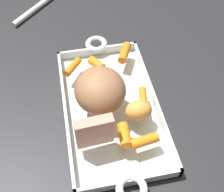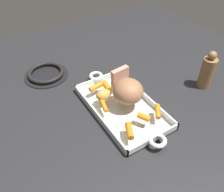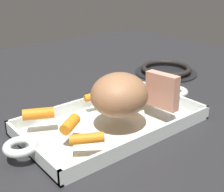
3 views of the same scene
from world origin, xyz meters
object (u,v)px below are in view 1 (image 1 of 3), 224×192
roast_slice_thick (94,132)px  baby_carrot_southeast (73,67)px  roasting_dish (111,107)px  baby_carrot_northeast (97,64)px  baby_carrot_center_left (124,135)px  potato_corner (139,110)px  baby_carrot_long (125,53)px  baby_carrot_southwest (143,98)px  baby_carrot_short (144,141)px  pork_roast (100,90)px

roast_slice_thick → baby_carrot_southeast: size_ratio=1.28×
roasting_dish → baby_carrot_northeast: size_ratio=10.64×
baby_carrot_center_left → potato_corner: 0.06m
roasting_dish → baby_carrot_center_left: (0.10, 0.01, 0.04)m
baby_carrot_long → baby_carrot_southwest: baby_carrot_long is taller
baby_carrot_short → baby_carrot_southeast: bearing=-153.0°
pork_roast → roast_slice_thick: size_ratio=1.57×
roasting_dish → pork_roast: pork_roast is taller
roasting_dish → baby_carrot_long: bearing=155.0°
pork_roast → baby_carrot_southeast: (-0.11, -0.05, -0.03)m
baby_carrot_center_left → baby_carrot_southwest: 0.11m
baby_carrot_short → potato_corner: potato_corner is taller
baby_carrot_long → baby_carrot_short: same height
roast_slice_thick → baby_carrot_northeast: roast_slice_thick is taller
pork_roast → roast_slice_thick: (0.10, -0.03, -0.01)m
baby_carrot_northeast → potato_corner: (0.16, 0.06, 0.01)m
baby_carrot_long → baby_carrot_southeast: size_ratio=1.04×
baby_carrot_southwest → potato_corner: (0.04, -0.02, 0.01)m
baby_carrot_long → potato_corner: size_ratio=1.04×
pork_roast → baby_carrot_northeast: pork_roast is taller
roasting_dish → baby_carrot_northeast: baby_carrot_northeast is taller
roast_slice_thick → potato_corner: bearing=113.0°
baby_carrot_northeast → baby_carrot_southwest: baby_carrot_northeast is taller
baby_carrot_northeast → baby_carrot_southeast: bearing=-93.3°
potato_corner → baby_carrot_northeast: bearing=-158.4°
baby_carrot_northeast → baby_carrot_center_left: (0.21, 0.02, 0.00)m
potato_corner → pork_roast: bearing=-125.9°
roasting_dish → baby_carrot_northeast: bearing=-173.0°
roast_slice_thick → baby_carrot_southeast: (-0.21, -0.02, -0.03)m
roasting_dish → baby_carrot_southwest: baby_carrot_southwest is taller
roast_slice_thick → potato_corner: 0.11m
baby_carrot_long → baby_carrot_southwest: (0.15, 0.01, -0.00)m
pork_roast → potato_corner: 0.09m
baby_carrot_southwest → baby_carrot_short: (0.11, -0.03, 0.00)m
baby_carrot_southeast → potato_corner: (0.17, 0.12, 0.01)m
roasting_dish → pork_roast: 0.07m
baby_carrot_center_left → baby_carrot_southwest: baby_carrot_center_left is taller
pork_roast → baby_carrot_southeast: pork_roast is taller
potato_corner → baby_carrot_southeast: bearing=-143.3°
baby_carrot_center_left → baby_carrot_northeast: bearing=-173.9°
roasting_dish → roast_slice_thick: bearing=-28.1°
baby_carrot_northeast → baby_carrot_short: bearing=14.4°
baby_carrot_center_left → baby_carrot_southwest: size_ratio=0.88×
pork_roast → potato_corner: bearing=54.1°
baby_carrot_long → roasting_dish: bearing=-25.0°
potato_corner → baby_carrot_center_left: bearing=-41.0°
baby_carrot_northeast → baby_carrot_center_left: 0.21m
baby_carrot_southwest → baby_carrot_southeast: size_ratio=0.98×
baby_carrot_northeast → potato_corner: potato_corner is taller
roasting_dish → potato_corner: bearing=44.4°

